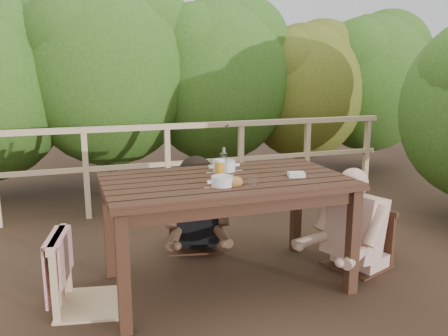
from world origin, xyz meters
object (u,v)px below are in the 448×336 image
object	(u,v)px
bottle	(224,162)
butter_tub	(296,176)
chair_left	(90,238)
soup_near	(222,182)
chair_far	(196,191)
woman	(195,175)
beer_glass	(220,169)
tumbler	(252,182)
chair_right	(360,214)
table	(226,233)
soup_far	(224,167)
bread_roll	(234,182)
diner_right	(365,184)

from	to	relation	value
bottle	butter_tub	xyz separation A→B (m)	(0.47, -0.27, -0.09)
chair_left	soup_near	xyz separation A→B (m)	(0.88, -0.21, 0.37)
chair_far	woman	bearing A→B (deg)	102.21
beer_glass	bottle	size ratio (longest dim) A/B	0.65
bottle	beer_glass	bearing A→B (deg)	-132.75
chair_far	tumbler	xyz separation A→B (m)	(0.09, -1.11, 0.34)
chair_right	table	bearing A→B (deg)	-112.29
chair_far	beer_glass	world-z (taller)	chair_far
chair_left	soup_far	world-z (taller)	chair_left
bread_roll	chair_far	bearing A→B (deg)	88.53
beer_glass	diner_right	bearing A→B (deg)	-5.81
soup_far	tumbler	xyz separation A→B (m)	(0.03, -0.50, -0.01)
soup_far	bottle	distance (m)	0.12
bottle	tumbler	bearing A→B (deg)	-80.75
soup_near	bottle	world-z (taller)	bottle
chair_left	bread_roll	world-z (taller)	chair_left
chair_far	soup_far	bearing A→B (deg)	-71.96
chair_left	chair_right	world-z (taller)	chair_left
soup_near	soup_far	bearing A→B (deg)	68.90
table	chair_left	bearing A→B (deg)	179.98
bottle	tumbler	distance (m)	0.41
chair_right	butter_tub	distance (m)	0.76
chair_right	diner_right	distance (m)	0.25
bread_roll	bottle	distance (m)	0.36
woman	diner_right	bearing A→B (deg)	154.45
chair_right	butter_tub	size ratio (longest dim) A/B	7.44
table	bread_roll	world-z (taller)	bread_roll
chair_right	soup_near	xyz separation A→B (m)	(-1.25, -0.16, 0.41)
bread_roll	beer_glass	bearing A→B (deg)	90.15
chair_left	soup_far	bearing A→B (deg)	-66.67
chair_left	tumbler	size ratio (longest dim) A/B	12.53
woman	diner_right	world-z (taller)	diner_right
soup_far	bottle	xyz separation A→B (m)	(-0.04, -0.10, 0.06)
table	woman	size ratio (longest dim) A/B	1.33
tumbler	bread_roll	bearing A→B (deg)	157.32
chair_right	bottle	world-z (taller)	bottle
diner_right	table	bearing A→B (deg)	67.77
table	soup_far	bearing A→B (deg)	74.41
soup_near	butter_tub	distance (m)	0.61
soup_near	beer_glass	size ratio (longest dim) A/B	1.74
chair_far	tumbler	size ratio (longest dim) A/B	13.23
chair_left	diner_right	bearing A→B (deg)	-80.27
beer_glass	tumbler	distance (m)	0.37
chair_left	butter_tub	size ratio (longest dim) A/B	8.16
chair_far	bread_roll	size ratio (longest dim) A/B	7.73
chair_far	diner_right	bearing A→B (deg)	-24.94
table	bread_roll	bearing A→B (deg)	-96.64
soup_far	bottle	bearing A→B (deg)	-110.86
woman	bread_roll	size ratio (longest dim) A/B	9.84
chair_left	tumbler	world-z (taller)	chair_left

